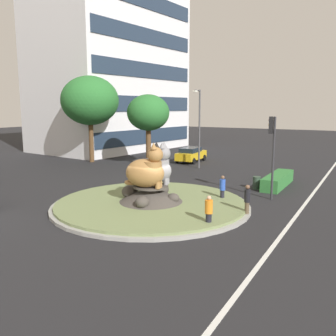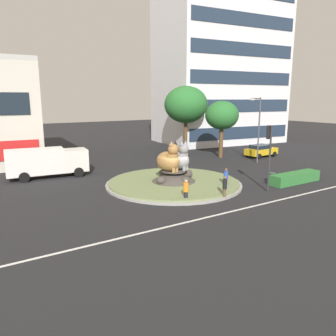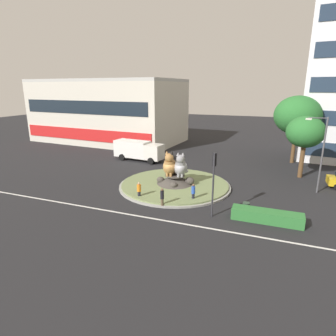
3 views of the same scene
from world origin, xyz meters
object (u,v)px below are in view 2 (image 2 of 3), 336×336
pedestrian_blue_shirt (226,178)px  delivery_box_truck (47,161)px  office_tower (220,67)px  second_tree_near_tower (222,116)px  cat_statue_grey (179,159)px  pedestrian_black_shirt (225,187)px  broadleaf_tree_behind_island (186,105)px  pedestrian_orange_shirt (186,190)px  cat_statue_tabby (169,160)px  sedan_on_far_lane (261,150)px  litter_bin (272,178)px  traffic_light_mast (269,146)px  streetlight_arm (258,126)px

pedestrian_blue_shirt → delivery_box_truck: delivery_box_truck is taller
office_tower → second_tree_near_tower: office_tower is taller
office_tower → pedestrian_blue_shirt: size_ratio=14.65×
cat_statue_grey → pedestrian_black_shirt: cat_statue_grey is taller
pedestrian_black_shirt → broadleaf_tree_behind_island: bearing=-89.7°
broadleaf_tree_behind_island → pedestrian_orange_shirt: (-13.62, -19.38, -5.56)m
cat_statue_grey → pedestrian_black_shirt: (0.22, -5.57, -1.25)m
office_tower → cat_statue_tabby: bearing=-131.5°
sedan_on_far_lane → litter_bin: 13.52m
broadleaf_tree_behind_island → litter_bin: bearing=-102.1°
cat_statue_tabby → pedestrian_black_shirt: (1.34, -5.44, -1.28)m
cat_statue_tabby → sedan_on_far_lane: 18.49m
office_tower → second_tree_near_tower: bearing=-122.6°
pedestrian_black_shirt → delivery_box_truck: bearing=-27.9°
cat_statue_tabby → delivery_box_truck: bearing=-151.1°
traffic_light_mast → pedestrian_blue_shirt: traffic_light_mast is taller
streetlight_arm → delivery_box_truck: (-21.96, 5.27, -2.71)m
sedan_on_far_lane → delivery_box_truck: 25.62m
pedestrian_blue_shirt → sedan_on_far_lane: pedestrian_blue_shirt is taller
second_tree_near_tower → pedestrian_orange_shirt: bearing=-138.5°
broadleaf_tree_behind_island → cat_statue_grey: bearing=-126.9°
office_tower → sedan_on_far_lane: bearing=-104.1°
office_tower → pedestrian_orange_shirt: office_tower is taller
pedestrian_blue_shirt → cat_statue_grey: bearing=-170.0°
pedestrian_orange_shirt → pedestrian_blue_shirt: bearing=152.7°
streetlight_arm → pedestrian_blue_shirt: (-10.53, -6.53, -3.34)m
traffic_light_mast → pedestrian_orange_shirt: bearing=75.3°
litter_bin → pedestrian_blue_shirt: bearing=170.9°
cat_statue_grey → cat_statue_tabby: bearing=-99.7°
traffic_light_mast → litter_bin: (2.47, 1.56, -3.17)m
streetlight_arm → cat_statue_tabby: bearing=3.2°
pedestrian_blue_shirt → pedestrian_orange_shirt: bearing=-101.1°
cat_statue_tabby → cat_statue_grey: 1.13m
office_tower → pedestrian_black_shirt: size_ratio=14.12×
traffic_light_mast → streetlight_arm: bearing=-48.8°
delivery_box_truck → litter_bin: 20.49m
streetlight_arm → sedan_on_far_lane: size_ratio=1.64×
streetlight_arm → litter_bin: size_ratio=8.17×
cat_statue_tabby → litter_bin: size_ratio=3.02×
cat_statue_grey → second_tree_near_tower: (11.77, 8.08, 3.00)m
broadleaf_tree_behind_island → litter_bin: broadleaf_tree_behind_island is taller
broadleaf_tree_behind_island → delivery_box_truck: 21.76m
office_tower → cat_statue_grey: bearing=-130.3°
office_tower → delivery_box_truck: 35.12m
cat_statue_grey → sedan_on_far_lane: cat_statue_grey is taller
traffic_light_mast → pedestrian_orange_shirt: size_ratio=3.22×
traffic_light_mast → office_tower: bearing=-39.2°
pedestrian_black_shirt → sedan_on_far_lane: bearing=-116.7°
broadleaf_tree_behind_island → delivery_box_truck: bearing=-162.5°
traffic_light_mast → pedestrian_orange_shirt: (-7.08, 1.12, -2.78)m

